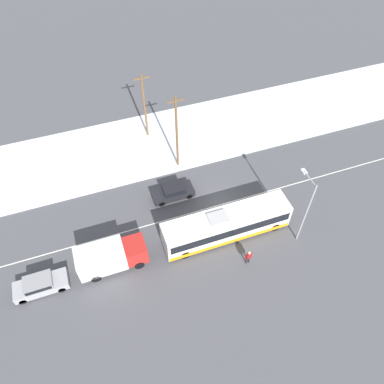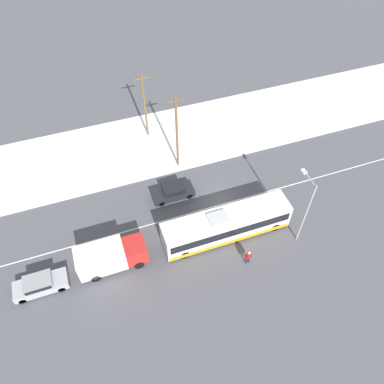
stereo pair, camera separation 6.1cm
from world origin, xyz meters
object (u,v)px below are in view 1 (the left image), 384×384
(city_bus, at_px, (226,225))
(parked_car_near_truck, at_px, (40,284))
(pedestrian_at_stop, at_px, (249,256))
(streetlamp, at_px, (306,204))
(sedan_car, at_px, (173,191))
(utility_pole_snowlot, at_px, (145,106))
(utility_pole_roadside, at_px, (177,132))
(box_truck, at_px, (110,256))

(city_bus, height_order, parked_car_near_truck, city_bus)
(pedestrian_at_stop, relative_size, streetlamp, 0.24)
(parked_car_near_truck, bearing_deg, sedan_car, 23.89)
(parked_car_near_truck, height_order, pedestrian_at_stop, pedestrian_at_stop)
(city_bus, distance_m, pedestrian_at_stop, 3.63)
(parked_car_near_truck, bearing_deg, utility_pole_snowlot, 49.66)
(sedan_car, relative_size, pedestrian_at_stop, 2.34)
(sedan_car, height_order, utility_pole_snowlot, utility_pole_snowlot)
(streetlamp, height_order, utility_pole_roadside, utility_pole_roadside)
(box_truck, relative_size, parked_car_near_truck, 1.34)
(utility_pole_snowlot, bearing_deg, city_bus, -78.69)
(sedan_car, xyz_separation_m, parked_car_near_truck, (-13.81, -6.12, -0.04))
(city_bus, bearing_deg, utility_pole_roadside, 97.66)
(pedestrian_at_stop, relative_size, utility_pole_snowlot, 0.22)
(pedestrian_at_stop, height_order, utility_pole_roadside, utility_pole_roadside)
(box_truck, distance_m, pedestrian_at_stop, 12.19)
(city_bus, distance_m, utility_pole_snowlot, 16.87)
(utility_pole_snowlot, bearing_deg, streetlamp, -63.10)
(utility_pole_roadside, bearing_deg, sedan_car, -114.14)
(city_bus, relative_size, sedan_car, 2.84)
(sedan_car, xyz_separation_m, utility_pole_snowlot, (0.00, 10.15, 3.53))
(pedestrian_at_stop, bearing_deg, box_truck, 161.82)
(sedan_car, height_order, pedestrian_at_stop, pedestrian_at_stop)
(sedan_car, bearing_deg, parked_car_near_truck, 23.89)
(utility_pole_roadside, bearing_deg, streetlamp, -59.10)
(city_bus, xyz_separation_m, streetlamp, (6.21, -2.35, 3.23))
(box_truck, bearing_deg, streetlamp, -8.69)
(streetlamp, distance_m, utility_pole_roadside, 14.79)
(streetlamp, bearing_deg, box_truck, 171.31)
(utility_pole_snowlot, bearing_deg, sedan_car, -90.01)
(city_bus, distance_m, sedan_car, 7.01)
(box_truck, height_order, utility_pole_snowlot, utility_pole_snowlot)
(city_bus, distance_m, parked_car_near_truck, 17.09)
(box_truck, xyz_separation_m, utility_pole_roadside, (9.50, 10.08, 3.20))
(city_bus, xyz_separation_m, box_truck, (-10.89, 0.26, 0.02))
(parked_car_near_truck, height_order, streetlamp, streetlamp)
(parked_car_near_truck, xyz_separation_m, utility_pole_snowlot, (13.82, 16.27, 3.57))
(sedan_car, xyz_separation_m, streetlamp, (9.47, -8.51, 3.92))
(city_bus, bearing_deg, sedan_car, 117.91)
(sedan_car, relative_size, streetlamp, 0.56)
(city_bus, xyz_separation_m, sedan_car, (-3.26, 6.16, -0.69))
(box_truck, xyz_separation_m, parked_car_near_truck, (-6.18, -0.22, -0.75))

